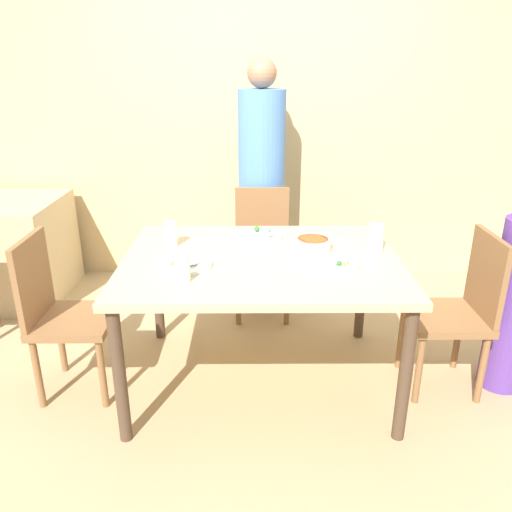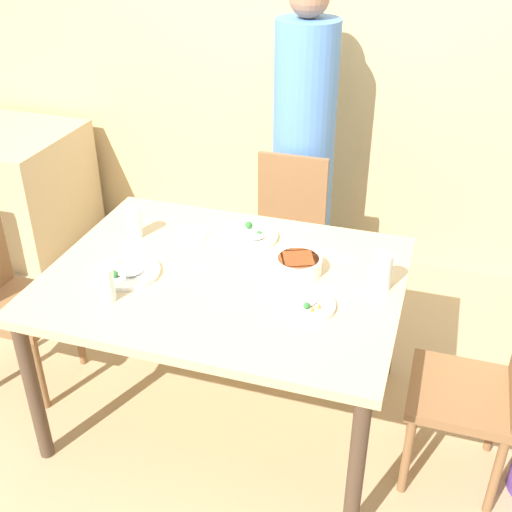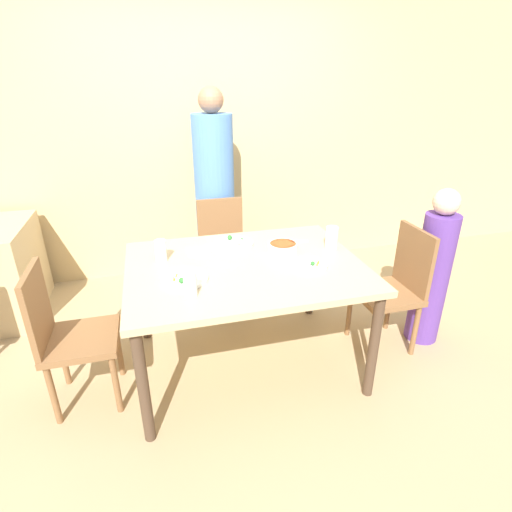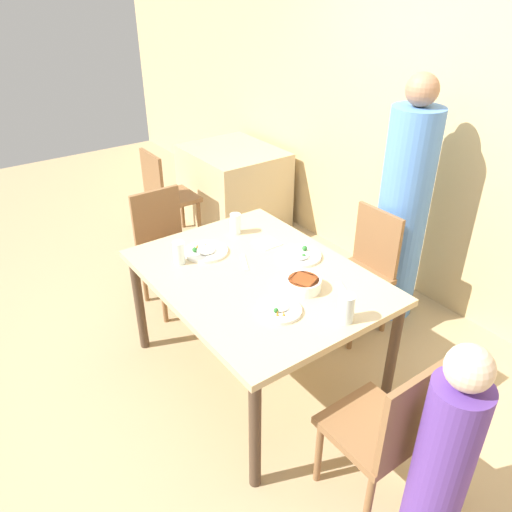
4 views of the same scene
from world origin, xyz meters
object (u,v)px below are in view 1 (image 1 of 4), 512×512
at_px(glass_water_tall, 376,238).
at_px(person_adult, 262,191).
at_px(bowl_curry, 313,244).
at_px(chair_child_spot, 459,308).
at_px(plate_rice_adult, 336,264).
at_px(chair_adult_spot, 262,248).

bearing_deg(glass_water_tall, person_adult, 117.69).
distance_m(person_adult, bowl_curry, 1.14).
relative_size(chair_child_spot, glass_water_tall, 5.89).
relative_size(person_adult, glass_water_tall, 11.56).
distance_m(person_adult, plate_rice_adult, 1.39).
relative_size(chair_adult_spot, bowl_curry, 4.58).
xyz_separation_m(plate_rice_adult, glass_water_tall, (0.25, 0.22, 0.06)).
relative_size(chair_adult_spot, plate_rice_adult, 3.90).
height_order(chair_adult_spot, glass_water_tall, glass_water_tall).
distance_m(chair_adult_spot, chair_child_spot, 1.39).
bearing_deg(bowl_curry, chair_adult_spot, 108.39).
xyz_separation_m(chair_child_spot, person_adult, (-1.03, 1.27, 0.33)).
bearing_deg(plate_rice_adult, chair_adult_spot, 108.99).
relative_size(chair_child_spot, plate_rice_adult, 3.90).
bearing_deg(chair_child_spot, plate_rice_adult, -83.85).
bearing_deg(glass_water_tall, chair_adult_spot, 126.97).
bearing_deg(chair_child_spot, person_adult, -140.99).
xyz_separation_m(bowl_curry, plate_rice_adult, (0.09, -0.23, -0.02)).
height_order(plate_rice_adult, glass_water_tall, glass_water_tall).
distance_m(chair_adult_spot, person_adult, 0.47).
bearing_deg(person_adult, chair_child_spot, -50.99).
distance_m(person_adult, glass_water_tall, 1.27).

